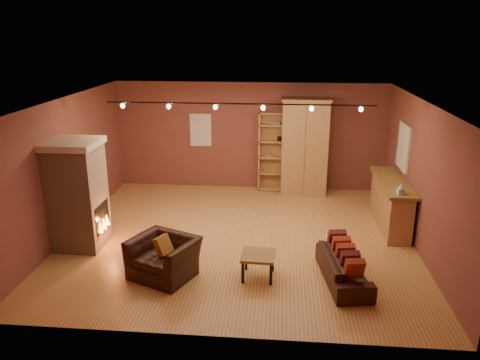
# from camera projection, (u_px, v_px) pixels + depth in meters

# --- Properties ---
(floor) EXTENTS (7.00, 7.00, 0.00)m
(floor) POSITION_uv_depth(u_px,v_px,m) (238.00, 238.00, 9.60)
(floor) COLOR #A7723B
(floor) RESTS_ON ground
(ceiling) EXTENTS (7.00, 7.00, 0.00)m
(ceiling) POSITION_uv_depth(u_px,v_px,m) (238.00, 101.00, 8.74)
(ceiling) COLOR brown
(ceiling) RESTS_ON back_wall
(back_wall) EXTENTS (7.00, 0.02, 2.80)m
(back_wall) POSITION_uv_depth(u_px,v_px,m) (250.00, 136.00, 12.25)
(back_wall) COLOR brown
(back_wall) RESTS_ON floor
(left_wall) EXTENTS (0.02, 6.50, 2.80)m
(left_wall) POSITION_uv_depth(u_px,v_px,m) (67.00, 168.00, 9.47)
(left_wall) COLOR brown
(left_wall) RESTS_ON floor
(right_wall) EXTENTS (0.02, 6.50, 2.80)m
(right_wall) POSITION_uv_depth(u_px,v_px,m) (422.00, 177.00, 8.87)
(right_wall) COLOR brown
(right_wall) RESTS_ON floor
(fireplace) EXTENTS (1.01, 0.98, 2.12)m
(fireplace) POSITION_uv_depth(u_px,v_px,m) (78.00, 194.00, 8.97)
(fireplace) COLOR tan
(fireplace) RESTS_ON floor
(back_window) EXTENTS (0.56, 0.04, 0.86)m
(back_window) POSITION_uv_depth(u_px,v_px,m) (201.00, 130.00, 12.29)
(back_window) COLOR silver
(back_window) RESTS_ON back_wall
(bookcase) EXTENTS (0.85, 0.33, 2.08)m
(bookcase) POSITION_uv_depth(u_px,v_px,m) (275.00, 151.00, 12.19)
(bookcase) COLOR tan
(bookcase) RESTS_ON floor
(armoire) EXTENTS (1.21, 0.69, 2.46)m
(armoire) POSITION_uv_depth(u_px,v_px,m) (304.00, 146.00, 11.88)
(armoire) COLOR tan
(armoire) RESTS_ON floor
(bar_counter) EXTENTS (0.59, 2.17, 1.04)m
(bar_counter) POSITION_uv_depth(u_px,v_px,m) (391.00, 203.00, 10.02)
(bar_counter) COLOR #B38152
(bar_counter) RESTS_ON floor
(tissue_box) EXTENTS (0.14, 0.14, 0.22)m
(tissue_box) POSITION_uv_depth(u_px,v_px,m) (401.00, 190.00, 9.02)
(tissue_box) COLOR #8DBAE2
(tissue_box) RESTS_ON bar_counter
(right_window) EXTENTS (0.05, 0.90, 1.00)m
(right_window) POSITION_uv_depth(u_px,v_px,m) (404.00, 147.00, 10.12)
(right_window) COLOR silver
(right_window) RESTS_ON right_wall
(loveseat) EXTENTS (0.69, 1.66, 0.70)m
(loveseat) POSITION_uv_depth(u_px,v_px,m) (344.00, 262.00, 7.88)
(loveseat) COLOR black
(loveseat) RESTS_ON floor
(armchair) EXTENTS (1.24, 1.05, 0.92)m
(armchair) POSITION_uv_depth(u_px,v_px,m) (164.00, 251.00, 8.00)
(armchair) COLOR black
(armchair) RESTS_ON floor
(coffee_table) EXTENTS (0.59, 0.59, 0.43)m
(coffee_table) POSITION_uv_depth(u_px,v_px,m) (258.00, 258.00, 7.98)
(coffee_table) COLOR olive
(coffee_table) RESTS_ON floor
(track_rail) EXTENTS (5.20, 0.09, 0.13)m
(track_rail) POSITION_uv_depth(u_px,v_px,m) (239.00, 106.00, 8.96)
(track_rail) COLOR black
(track_rail) RESTS_ON ceiling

